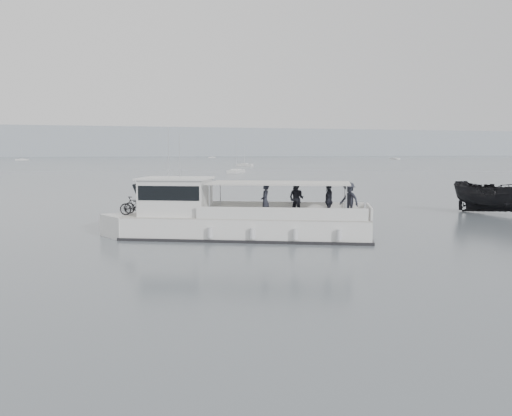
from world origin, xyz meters
name	(u,v)px	position (x,y,z in m)	size (l,w,h in m)	color
ground	(142,255)	(0.00, 0.00, 0.00)	(1400.00, 1400.00, 0.00)	#545D63
headland	(76,142)	(0.00, 560.00, 14.00)	(1400.00, 90.00, 28.00)	#939EA8
tour_boat	(223,219)	(4.75, 3.92, 1.01)	(14.13, 8.72, 6.17)	silver
dark_motorboat	(497,197)	(26.86, 9.04, 1.30)	(2.52, 6.71, 2.59)	black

